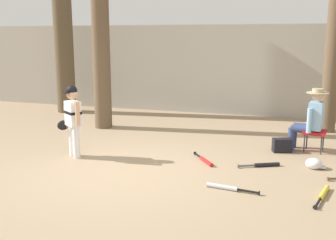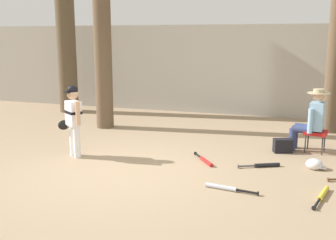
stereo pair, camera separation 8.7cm
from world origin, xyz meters
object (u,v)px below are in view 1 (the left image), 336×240
(tree_behind_spectator, at_px, (336,14))
(folding_stool, at_px, (315,133))
(seated_spectator, at_px, (310,118))
(bat_yellow_trainer, at_px, (323,194))
(handbag_beside_stool, at_px, (282,145))
(bat_aluminum_silver, at_px, (226,187))
(young_ballplayer, at_px, (72,117))
(batting_helmet_white, at_px, (314,164))
(tree_near_player, at_px, (100,4))
(bat_black_composite, at_px, (264,165))
(bat_red_barrel, at_px, (205,160))
(tree_far_left, at_px, (62,17))

(tree_behind_spectator, relative_size, folding_stool, 12.66)
(seated_spectator, height_order, bat_yellow_trainer, seated_spectator)
(folding_stool, height_order, seated_spectator, seated_spectator)
(handbag_beside_stool, bearing_deg, seated_spectator, 26.71)
(bat_aluminum_silver, bearing_deg, young_ballplayer, 165.36)
(bat_yellow_trainer, xyz_separation_m, batting_helmet_white, (-0.08, 1.23, 0.05))
(tree_behind_spectator, distance_m, batting_helmet_white, 3.87)
(tree_near_player, distance_m, batting_helmet_white, 5.73)
(young_ballplayer, distance_m, bat_black_composite, 3.44)
(bat_black_composite, bearing_deg, handbag_beside_stool, 75.74)
(seated_spectator, height_order, batting_helmet_white, seated_spectator)
(young_ballplayer, bearing_deg, tree_near_player, 103.91)
(tree_near_player, xyz_separation_m, bat_red_barrel, (2.92, -1.95, -2.82))
(tree_near_player, bearing_deg, young_ballplayer, -76.09)
(tree_far_left, height_order, bat_black_composite, tree_far_left)
(bat_red_barrel, height_order, batting_helmet_white, batting_helmet_white)
(tree_far_left, bearing_deg, bat_aluminum_silver, -40.54)
(seated_spectator, relative_size, tree_far_left, 0.19)
(tree_near_player, distance_m, seated_spectator, 5.18)
(seated_spectator, bearing_deg, tree_far_left, 161.61)
(handbag_beside_stool, relative_size, bat_black_composite, 0.50)
(tree_behind_spectator, bearing_deg, folding_stool, -100.81)
(bat_black_composite, xyz_separation_m, bat_red_barrel, (-0.99, -0.06, -0.00))
(seated_spectator, xyz_separation_m, bat_aluminum_silver, (-1.16, -2.46, -0.61))
(young_ballplayer, xyz_separation_m, bat_black_composite, (3.33, 0.46, -0.71))
(tree_far_left, xyz_separation_m, batting_helmet_white, (6.66, -3.26, -2.59))
(tree_behind_spectator, xyz_separation_m, seated_spectator, (-0.45, -1.83, -1.98))
(bat_yellow_trainer, height_order, batting_helmet_white, batting_helmet_white)
(tree_behind_spectator, bearing_deg, bat_aluminum_silver, -110.57)
(young_ballplayer, bearing_deg, bat_red_barrel, 9.65)
(batting_helmet_white, bearing_deg, tree_far_left, 153.89)
(tree_near_player, height_order, handbag_beside_stool, tree_near_player)
(tree_near_player, bearing_deg, tree_far_left, 141.63)
(handbag_beside_stool, distance_m, bat_black_composite, 1.04)
(tree_near_player, distance_m, folding_stool, 5.39)
(tree_behind_spectator, relative_size, bat_aluminum_silver, 7.61)
(folding_stool, bearing_deg, bat_red_barrel, -144.81)
(tree_behind_spectator, xyz_separation_m, bat_yellow_trainer, (-0.30, -4.13, -2.58))
(bat_black_composite, xyz_separation_m, batting_helmet_white, (0.80, 0.17, 0.05))
(handbag_beside_stool, height_order, tree_far_left, tree_far_left)
(bat_aluminum_silver, height_order, bat_black_composite, same)
(tree_near_player, bearing_deg, bat_red_barrel, -33.71)
(folding_stool, distance_m, tree_far_left, 7.41)
(handbag_beside_stool, relative_size, bat_aluminum_silver, 0.44)
(folding_stool, bearing_deg, tree_behind_spectator, 79.19)
(handbag_beside_stool, bearing_deg, young_ballplayer, -157.87)
(seated_spectator, xyz_separation_m, batting_helmet_white, (0.07, -1.07, -0.56))
(bat_yellow_trainer, bearing_deg, young_ballplayer, 171.85)
(folding_stool, height_order, tree_far_left, tree_far_left)
(bat_black_composite, relative_size, bat_red_barrel, 1.05)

